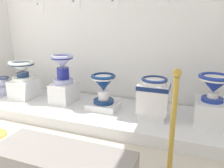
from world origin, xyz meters
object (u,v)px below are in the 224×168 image
at_px(antique_toilet_rightmost, 154,94).
at_px(info_placard_fourth, 163,1).
at_px(plinth_block_squat_floral, 64,92).
at_px(info_placard_second, 76,4).
at_px(stanchion_post_near_right, 171,150).
at_px(plinth_block_tall_cobalt, 210,112).
at_px(antique_toilet_tall_cobalt, 214,84).
at_px(antique_toilet_squat_floral, 63,66).
at_px(antique_toilet_pale_glazed, 103,85).
at_px(info_placard_first, 40,7).
at_px(plinth_block_broad_patterned, 24,89).
at_px(info_placard_third, 115,3).
at_px(antique_toilet_broad_patterned, 22,68).
at_px(plinth_block_pale_glazed, 104,106).
at_px(plinth_block_rightmost, 153,114).
at_px(decorative_vase_spare, 5,91).

relative_size(antique_toilet_rightmost, info_placard_fourth, 3.08).
relative_size(plinth_block_squat_floral, info_placard_second, 2.62).
distance_m(plinth_block_squat_floral, info_placard_fourth, 1.84).
bearing_deg(stanchion_post_near_right, antique_toilet_rightmost, 107.42).
relative_size(plinth_block_tall_cobalt, antique_toilet_tall_cobalt, 1.16).
distance_m(antique_toilet_squat_floral, antique_toilet_pale_glazed, 0.67).
xyz_separation_m(antique_toilet_rightmost, info_placard_first, (-1.96, 0.55, 1.07)).
xyz_separation_m(plinth_block_broad_patterned, info_placard_third, (1.28, 0.52, 1.23)).
bearing_deg(plinth_block_broad_patterned, info_placard_third, 22.16).
xyz_separation_m(antique_toilet_broad_patterned, plinth_block_pale_glazed, (1.31, 0.00, -0.42)).
distance_m(antique_toilet_broad_patterned, plinth_block_rightmost, 2.01).
distance_m(plinth_block_squat_floral, antique_toilet_pale_glazed, 0.67).
distance_m(plinth_block_squat_floral, info_placard_first, 1.46).
bearing_deg(plinth_block_tall_cobalt, antique_toilet_pale_glazed, -179.44).
distance_m(info_placard_third, info_placard_fourth, 0.66).
relative_size(antique_toilet_pale_glazed, info_placard_fourth, 2.83).
height_order(plinth_block_pale_glazed, decorative_vase_spare, decorative_vase_spare).
xyz_separation_m(antique_toilet_squat_floral, plinth_block_rightmost, (1.30, -0.08, -0.50)).
distance_m(antique_toilet_pale_glazed, antique_toilet_tall_cobalt, 1.31).
bearing_deg(antique_toilet_pale_glazed, info_placard_first, 158.29).
distance_m(antique_toilet_tall_cobalt, info_placard_fourth, 1.24).
height_order(antique_toilet_broad_patterned, plinth_block_rightmost, antique_toilet_broad_patterned).
bearing_deg(info_placard_third, antique_toilet_pale_glazed, -86.71).
bearing_deg(plinth_block_tall_cobalt, antique_toilet_broad_patterned, -179.67).
relative_size(antique_toilet_squat_floral, info_placard_third, 2.97).
xyz_separation_m(antique_toilet_pale_glazed, plinth_block_rightmost, (0.66, -0.03, -0.30)).
height_order(antique_toilet_broad_patterned, stanchion_post_near_right, stanchion_post_near_right).
xyz_separation_m(plinth_block_squat_floral, antique_toilet_squat_floral, (0.00, 0.00, 0.39)).
distance_m(plinth_block_broad_patterned, plinth_block_tall_cobalt, 2.61).
bearing_deg(plinth_block_squat_floral, plinth_block_broad_patterned, -175.39).
xyz_separation_m(info_placard_first, decorative_vase_spare, (-0.47, -0.46, -1.32)).
bearing_deg(info_placard_second, plinth_block_squat_floral, -88.88).
relative_size(info_placard_second, stanchion_post_near_right, 0.16).
bearing_deg(decorative_vase_spare, antique_toilet_tall_cobalt, -0.78).
bearing_deg(info_placard_second, info_placard_third, -0.00).
bearing_deg(decorative_vase_spare, plinth_block_squat_floral, -0.14).
bearing_deg(antique_toilet_tall_cobalt, info_placard_first, 169.00).
bearing_deg(antique_toilet_squat_floral, stanchion_post_near_right, -32.93).
xyz_separation_m(plinth_block_pale_glazed, antique_toilet_pale_glazed, (-0.00, 0.00, 0.29)).
distance_m(antique_toilet_squat_floral, plinth_block_pale_glazed, 0.80).
distance_m(plinth_block_squat_floral, plinth_block_tall_cobalt, 1.93).
bearing_deg(info_placard_third, plinth_block_broad_patterned, -157.84).
height_order(antique_toilet_tall_cobalt, info_placard_fourth, info_placard_fourth).
bearing_deg(antique_toilet_squat_floral, plinth_block_broad_patterned, -175.39).
relative_size(info_placard_fourth, stanchion_post_near_right, 0.14).
distance_m(antique_toilet_squat_floral, antique_toilet_rightmost, 1.32).
relative_size(plinth_block_rightmost, antique_toilet_rightmost, 0.77).
bearing_deg(antique_toilet_tall_cobalt, plinth_block_tall_cobalt, 0.00).
relative_size(antique_toilet_broad_patterned, stanchion_post_near_right, 0.40).
distance_m(decorative_vase_spare, stanchion_post_near_right, 2.93).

